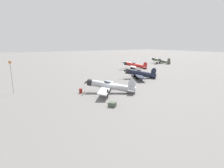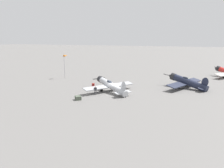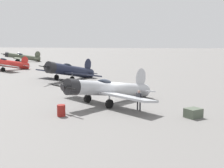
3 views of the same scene
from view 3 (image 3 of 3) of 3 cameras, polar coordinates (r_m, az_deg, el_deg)
The scene contains 8 objects.
ground_plane at distance 28.03m, azimuth -0.00°, elevation -3.64°, with size 400.00×400.00×0.00m, color slate.
airplane_foreground at distance 27.44m, azimuth -0.78°, elevation -0.97°, with size 9.67×10.15×3.12m.
airplane_mid_apron at distance 44.14m, azimuth -8.26°, elevation 2.56°, with size 10.10×11.35×3.32m.
airplane_far_line at distance 61.54m, azimuth -19.95°, elevation 3.75°, with size 9.15×9.60×3.07m.
airplane_outer_stand at distance 85.10m, azimuth -17.02°, elevation 5.04°, with size 10.21×10.79×2.99m.
ground_crew_mechanic at distance 24.96m, azimuth 5.20°, elevation -2.76°, with size 0.48×0.52×1.71m.
equipment_crate at distance 23.53m, azimuth 15.39°, elevation -5.41°, with size 1.51×1.53×0.71m.
fuel_drum at distance 23.42m, azimuth -9.77°, elevation -5.05°, with size 0.68×0.68×0.90m.
Camera 3 is at (27.08, 4.26, 5.87)m, focal length 47.43 mm.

